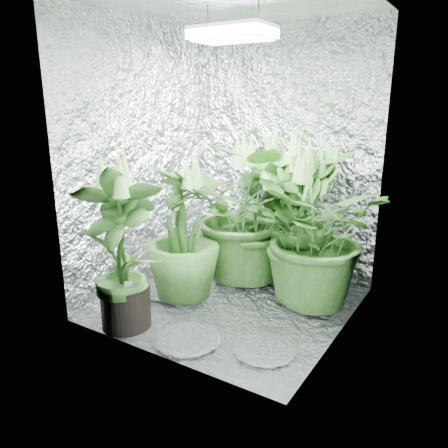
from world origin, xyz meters
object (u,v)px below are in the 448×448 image
plant_d (182,234)px  circulation_fan (333,286)px  plant_c (304,221)px  plant_b (276,211)px  plant_a (247,213)px  plant_f (122,250)px  grow_lamp (232,33)px  plant_e (309,233)px

plant_d → circulation_fan: plant_d is taller
plant_c → plant_b: bearing=160.9°
plant_b → plant_d: plant_b is taller
plant_a → circulation_fan: (0.73, -0.01, -0.44)m
plant_b → plant_c: plant_b is taller
plant_d → plant_f: 0.54m
grow_lamp → plant_c: 1.43m
plant_a → plant_e: (0.57, -0.15, -0.03)m
plant_c → plant_f: bearing=-121.5°
plant_b → plant_c: 0.29m
plant_a → plant_f: plant_a is taller
grow_lamp → plant_e: bearing=29.1°
plant_a → circulation_fan: 0.85m
plant_f → plant_e: bearing=45.7°
plant_c → circulation_fan: 0.53m
plant_d → plant_f: plant_f is taller
plant_d → circulation_fan: bearing=27.7°
plant_b → circulation_fan: bearing=-21.9°
plant_b → circulation_fan: 0.76m
plant_b → circulation_fan: size_ratio=3.89×
plant_b → plant_f: size_ratio=1.06×
grow_lamp → plant_a: bearing=104.5°
grow_lamp → plant_e: 1.39m
plant_a → plant_f: (-0.31, -1.05, -0.05)m
grow_lamp → plant_c: size_ratio=0.42×
plant_c → plant_e: 0.32m
plant_c → plant_d: 0.93m
plant_a → plant_c: size_ratio=1.03×
grow_lamp → circulation_fan: 1.85m
plant_f → circulation_fan: (1.04, 1.05, -0.39)m
grow_lamp → plant_e: (0.47, 0.26, -1.28)m
plant_a → plant_d: 0.58m
plant_b → plant_d: size_ratio=1.14×
plant_e → plant_c: bearing=118.3°
plant_b → plant_c: (0.27, -0.10, -0.02)m
plant_f → grow_lamp: bearing=57.2°
plant_a → circulation_fan: bearing=-0.7°
plant_e → circulation_fan: plant_e is taller
grow_lamp → plant_b: 1.41m
grow_lamp → circulation_fan: grow_lamp is taller
plant_a → plant_b: bearing=56.9°
plant_c → plant_d: plant_c is taller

